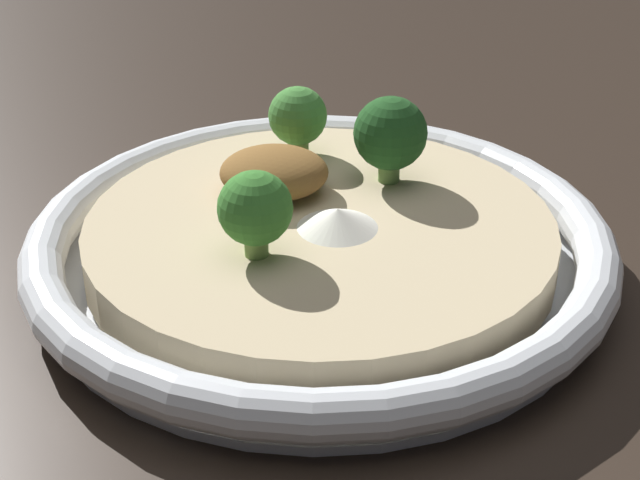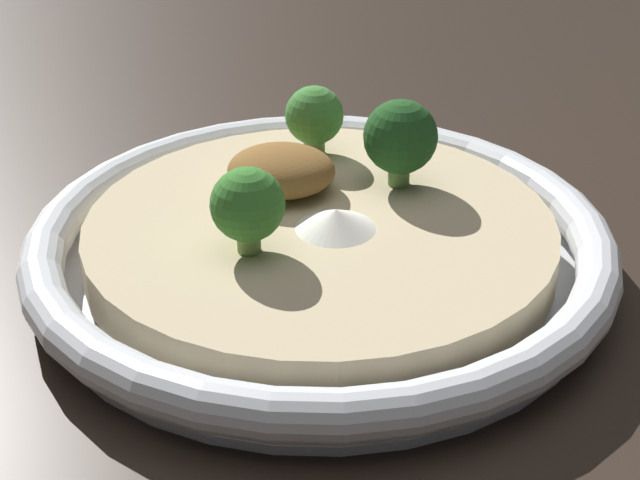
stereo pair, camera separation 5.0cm
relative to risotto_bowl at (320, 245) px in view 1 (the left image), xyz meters
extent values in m
plane|color=#2D231C|center=(0.00, 0.00, -0.02)|extent=(6.00, 6.00, 0.00)
cylinder|color=silver|center=(0.00, 0.00, -0.01)|extent=(0.28, 0.28, 0.01)
torus|color=silver|center=(0.00, 0.00, 0.00)|extent=(0.30, 0.30, 0.02)
cylinder|color=#CCB78E|center=(0.00, 0.00, 0.00)|extent=(0.24, 0.24, 0.02)
cone|color=white|center=(0.01, -0.01, 0.02)|extent=(0.04, 0.04, 0.01)
ellipsoid|color=brown|center=(-0.02, 0.03, 0.03)|extent=(0.06, 0.05, 0.02)
cylinder|color=#759E4C|center=(-0.01, 0.08, 0.02)|extent=(0.01, 0.01, 0.02)
sphere|color=#428438|center=(-0.01, 0.08, 0.04)|extent=(0.03, 0.03, 0.03)
cylinder|color=#668E47|center=(0.04, 0.05, 0.02)|extent=(0.02, 0.02, 0.02)
sphere|color=#1E4C1E|center=(0.04, 0.05, 0.04)|extent=(0.04, 0.04, 0.04)
cylinder|color=#759E4C|center=(-0.03, -0.03, 0.02)|extent=(0.01, 0.01, 0.02)
sphere|color=#387A2D|center=(-0.03, -0.03, 0.04)|extent=(0.04, 0.04, 0.04)
camera|label=1|loc=(0.01, -0.44, 0.25)|focal=55.00mm
camera|label=2|loc=(0.06, -0.43, 0.25)|focal=55.00mm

